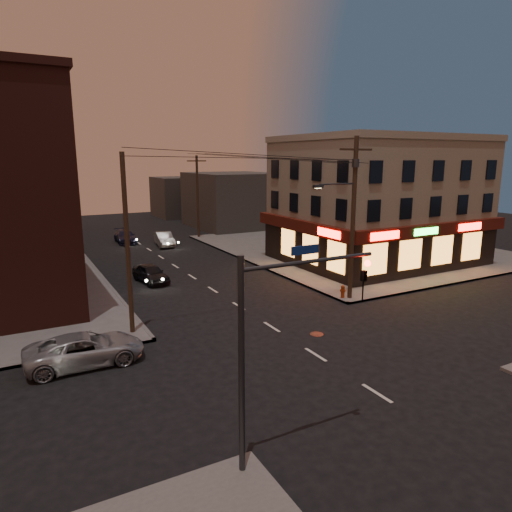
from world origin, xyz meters
TOP-DOWN VIEW (x-y plane):
  - ground at (0.00, 0.00)m, footprint 120.00×120.00m
  - sidewalk_ne at (18.00, 19.00)m, footprint 24.00×28.00m
  - pizza_building at (15.93, 13.43)m, footprint 15.85×12.85m
  - bg_building_ne_a at (14.00, 38.00)m, footprint 10.00×12.00m
  - bg_building_ne_b at (12.00, 52.00)m, footprint 8.00×8.00m
  - utility_pole_main at (6.68, 5.80)m, footprint 4.20×0.44m
  - utility_pole_far at (6.80, 32.00)m, footprint 0.26×0.26m
  - utility_pole_west at (-6.80, 6.50)m, footprint 0.24×0.24m
  - traffic_signal at (-5.57, -5.60)m, footprint 4.49×0.32m
  - suv_cross at (-9.43, 4.00)m, footprint 5.01×2.36m
  - sedan_near at (-3.19, 15.96)m, footprint 2.11×4.10m
  - sedan_mid at (1.93, 29.20)m, footprint 1.97×4.45m
  - sedan_far at (-1.19, 32.88)m, footprint 2.10×4.72m
  - fire_hydrant at (6.40, 6.00)m, footprint 0.37×0.37m

SIDE VIEW (x-z plane):
  - ground at x=0.00m, z-range 0.00..0.00m
  - sidewalk_ne at x=18.00m, z-range 0.00..0.15m
  - fire_hydrant at x=6.40m, z-range 0.19..1.01m
  - sedan_near at x=-3.19m, z-range 0.00..1.34m
  - sedan_far at x=-1.19m, z-range 0.00..1.34m
  - suv_cross at x=-9.43m, z-range 0.00..1.39m
  - sedan_mid at x=1.93m, z-range 0.00..1.42m
  - bg_building_ne_b at x=12.00m, z-range 0.00..6.00m
  - bg_building_ne_a at x=14.00m, z-range 0.00..7.00m
  - traffic_signal at x=-5.57m, z-range 0.92..7.39m
  - utility_pole_far at x=6.80m, z-range 0.15..9.15m
  - utility_pole_west at x=-6.80m, z-range 0.15..9.15m
  - pizza_building at x=15.93m, z-range 0.10..10.60m
  - utility_pole_main at x=6.68m, z-range 0.76..10.76m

